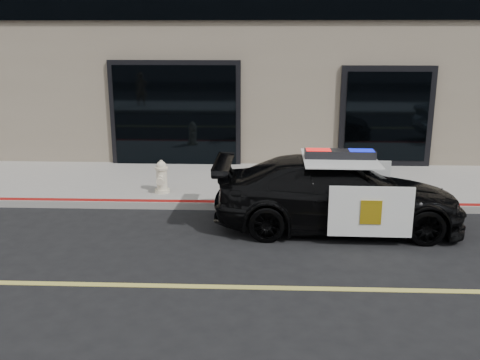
{
  "coord_description": "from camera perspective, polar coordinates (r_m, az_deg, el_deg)",
  "views": [
    {
      "loc": [
        1.28,
        -6.99,
        3.52
      ],
      "look_at": [
        0.9,
        2.2,
        1.0
      ],
      "focal_mm": 40.0,
      "sensor_mm": 36.0,
      "label": 1
    }
  ],
  "objects": [
    {
      "name": "sidewalk_n",
      "position": [
        12.77,
        -3.48,
        -0.35
      ],
      "size": [
        60.0,
        3.5,
        0.15
      ],
      "primitive_type": "cube",
      "color": "gray",
      "rests_on": "ground"
    },
    {
      "name": "fire_hydrant",
      "position": [
        11.79,
        -8.35,
        0.26
      ],
      "size": [
        0.33,
        0.46,
        0.72
      ],
      "color": "#F3E7C5",
      "rests_on": "sidewalk_n"
    },
    {
      "name": "ground",
      "position": [
        7.92,
        -7.34,
        -11.17
      ],
      "size": [
        120.0,
        120.0,
        0.0
      ],
      "primitive_type": "plane",
      "color": "black",
      "rests_on": "ground"
    },
    {
      "name": "police_car",
      "position": [
        10.04,
        10.4,
        -1.42
      ],
      "size": [
        2.18,
        4.63,
        1.49
      ],
      "color": "black",
      "rests_on": "ground"
    }
  ]
}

